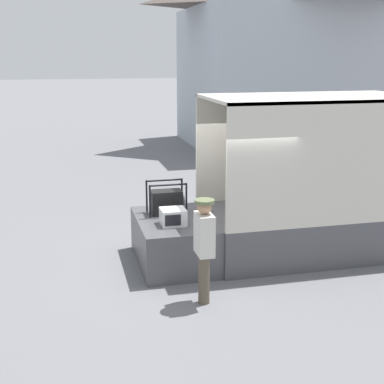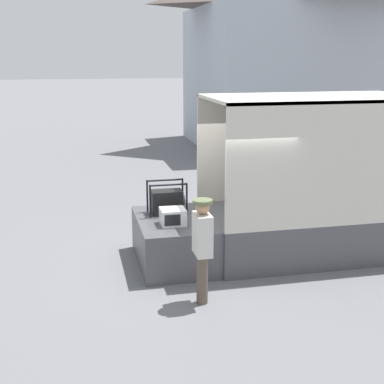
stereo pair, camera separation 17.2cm
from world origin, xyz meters
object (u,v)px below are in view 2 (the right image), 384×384
at_px(microwave, 173,217).
at_px(box_truck, 374,200).
at_px(portable_generator, 168,201).
at_px(worker_person, 202,241).

bearing_deg(microwave, box_truck, 4.61).
xyz_separation_m(microwave, portable_generator, (0.03, 0.71, 0.09)).
distance_m(portable_generator, worker_person, 2.16).
distance_m(box_truck, worker_person, 4.39).
bearing_deg(portable_generator, microwave, -92.68).
height_order(microwave, portable_generator, portable_generator).
bearing_deg(worker_person, portable_generator, 94.35).
bearing_deg(box_truck, microwave, -175.39).
distance_m(microwave, portable_generator, 0.72).
distance_m(box_truck, microwave, 4.22).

